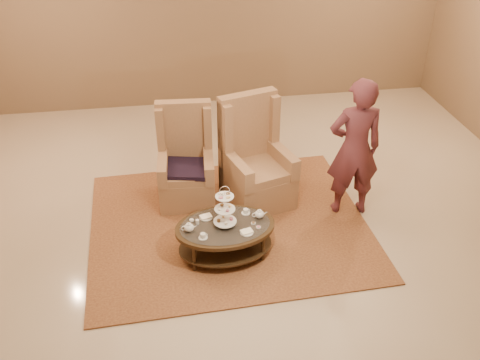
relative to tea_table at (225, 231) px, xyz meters
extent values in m
plane|color=tan|center=(0.29, 0.18, -0.34)|extent=(8.00, 8.00, 0.00)
cube|color=white|center=(0.29, 0.18, -0.34)|extent=(8.00, 8.00, 0.02)
cube|color=brown|center=(0.29, 4.18, 1.41)|extent=(8.00, 0.04, 3.50)
cube|color=#946134|center=(0.11, 0.53, -0.33)|extent=(3.38, 2.85, 0.02)
cylinder|color=black|center=(-0.37, -0.22, -0.15)|extent=(0.05, 0.05, 0.36)
cylinder|color=black|center=(0.39, -0.17, -0.15)|extent=(0.05, 0.05, 0.36)
cylinder|color=black|center=(-0.39, 0.17, -0.15)|extent=(0.05, 0.05, 0.36)
cylinder|color=black|center=(0.37, 0.22, -0.15)|extent=(0.05, 0.05, 0.36)
cylinder|color=white|center=(0.00, 0.00, 0.30)|extent=(0.01, 0.01, 0.45)
torus|color=white|center=(0.00, 0.00, 0.53)|extent=(0.12, 0.02, 0.12)
cylinder|color=silver|center=(0.00, 0.00, 0.13)|extent=(0.27, 0.27, 0.01)
cylinder|color=silver|center=(0.00, 0.00, 0.29)|extent=(0.24, 0.24, 0.01)
cylinder|color=silver|center=(0.00, 0.00, 0.46)|extent=(0.21, 0.21, 0.01)
cylinder|color=#AF5A66|center=(0.07, 0.00, 0.15)|extent=(0.04, 0.04, 0.03)
cylinder|color=tan|center=(0.00, 0.07, 0.15)|extent=(0.04, 0.04, 0.03)
cylinder|color=brown|center=(-0.07, -0.01, 0.15)|extent=(0.04, 0.04, 0.03)
cylinder|color=beige|center=(0.00, -0.07, 0.15)|extent=(0.04, 0.04, 0.03)
ellipsoid|color=tan|center=(0.06, 0.02, 0.31)|extent=(0.04, 0.04, 0.03)
ellipsoid|color=brown|center=(-0.02, 0.06, 0.31)|extent=(0.04, 0.04, 0.03)
ellipsoid|color=beige|center=(-0.06, -0.02, 0.31)|extent=(0.04, 0.04, 0.03)
ellipsoid|color=#AF5A66|center=(0.02, -0.06, 0.31)|extent=(0.04, 0.04, 0.03)
cube|color=brown|center=(0.04, 0.03, 0.47)|extent=(0.04, 0.03, 0.02)
cube|color=beige|center=(-0.03, 0.04, 0.47)|extent=(0.04, 0.03, 0.02)
cube|color=#AF5A66|center=(-0.04, -0.03, 0.47)|extent=(0.04, 0.03, 0.02)
cube|color=tan|center=(0.03, -0.04, 0.47)|extent=(0.04, 0.03, 0.02)
ellipsoid|color=silver|center=(-0.40, -0.05, 0.13)|extent=(0.12, 0.12, 0.09)
cylinder|color=silver|center=(-0.40, -0.05, 0.17)|extent=(0.05, 0.05, 0.01)
sphere|color=silver|center=(-0.40, -0.05, 0.18)|extent=(0.02, 0.02, 0.02)
cone|color=silver|center=(-0.33, -0.04, 0.13)|extent=(0.07, 0.03, 0.05)
torus|color=silver|center=(-0.45, -0.05, 0.13)|extent=(0.06, 0.02, 0.06)
ellipsoid|color=silver|center=(0.39, 0.07, 0.13)|extent=(0.12, 0.12, 0.09)
cylinder|color=silver|center=(0.39, 0.07, 0.17)|extent=(0.05, 0.05, 0.01)
sphere|color=silver|center=(0.39, 0.07, 0.18)|extent=(0.02, 0.02, 0.02)
cone|color=silver|center=(0.46, 0.08, 0.13)|extent=(0.07, 0.03, 0.05)
torus|color=silver|center=(0.34, 0.07, 0.13)|extent=(0.06, 0.02, 0.06)
cylinder|color=silver|center=(-0.26, -0.18, 0.08)|extent=(0.11, 0.11, 0.01)
cylinder|color=silver|center=(-0.26, -0.18, 0.11)|extent=(0.06, 0.06, 0.05)
torus|color=silver|center=(-0.23, -0.18, 0.11)|extent=(0.03, 0.01, 0.03)
cylinder|color=silver|center=(0.26, 0.18, 0.08)|extent=(0.11, 0.11, 0.01)
cylinder|color=silver|center=(0.26, 0.18, 0.11)|extent=(0.06, 0.06, 0.05)
torus|color=silver|center=(0.29, 0.18, 0.11)|extent=(0.03, 0.01, 0.03)
cylinder|color=silver|center=(-0.19, 0.17, 0.08)|extent=(0.15, 0.15, 0.01)
cube|color=white|center=(-0.19, 0.17, 0.09)|extent=(0.15, 0.12, 0.02)
cylinder|color=silver|center=(0.21, -0.17, 0.08)|extent=(0.15, 0.15, 0.01)
cube|color=white|center=(0.21, -0.17, 0.09)|extent=(0.15, 0.12, 0.02)
cylinder|color=silver|center=(-0.29, 0.07, 0.10)|extent=(0.04, 0.04, 0.05)
cylinder|color=silver|center=(0.35, -0.10, 0.08)|extent=(0.05, 0.05, 0.01)
cylinder|color=#AF5A66|center=(0.35, -0.10, 0.09)|extent=(0.04, 0.04, 0.01)
cylinder|color=silver|center=(0.31, -0.02, 0.08)|extent=(0.05, 0.05, 0.01)
cylinder|color=brown|center=(0.31, -0.02, 0.09)|extent=(0.04, 0.04, 0.01)
cylinder|color=silver|center=(-0.35, 0.14, 0.08)|extent=(0.05, 0.05, 0.01)
cylinder|color=beige|center=(-0.35, 0.14, 0.09)|extent=(0.04, 0.04, 0.01)
cube|color=#9F704B|center=(-0.34, 1.14, -0.13)|extent=(0.73, 0.73, 0.41)
cube|color=#9F704B|center=(-0.34, 1.09, 0.12)|extent=(0.62, 0.62, 0.10)
cube|color=#9F704B|center=(-0.32, 1.42, 0.30)|extent=(0.69, 0.18, 1.27)
cube|color=#9F704B|center=(-0.61, 1.40, 0.59)|extent=(0.11, 0.22, 0.59)
cube|color=#9F704B|center=(-0.03, 1.36, 0.59)|extent=(0.11, 0.22, 0.59)
cube|color=#9F704B|center=(-0.62, 1.11, 0.20)|extent=(0.16, 0.62, 0.25)
cube|color=#9F704B|center=(-0.06, 1.07, 0.20)|extent=(0.16, 0.62, 0.25)
cube|color=black|center=(-0.34, 1.06, 0.19)|extent=(0.63, 0.59, 0.06)
cube|color=#9F704B|center=(0.55, 0.95, -0.11)|extent=(0.93, 0.93, 0.45)
cube|color=#9F704B|center=(0.56, 0.90, 0.17)|extent=(0.79, 0.79, 0.11)
cube|color=#9F704B|center=(0.46, 1.25, 0.36)|extent=(0.76, 0.36, 1.39)
cube|color=#9F704B|center=(0.16, 1.12, 0.68)|extent=(0.17, 0.26, 0.64)
cube|color=#9F704B|center=(0.78, 1.30, 0.68)|extent=(0.17, 0.26, 0.64)
cube|color=#9F704B|center=(0.26, 0.81, 0.25)|extent=(0.32, 0.68, 0.28)
cube|color=#9F704B|center=(0.86, 0.99, 0.25)|extent=(0.32, 0.68, 0.28)
imported|color=#57252B|center=(1.63, 0.61, 0.55)|extent=(0.66, 0.45, 1.77)
camera|label=1|loc=(-0.57, -4.60, 3.64)|focal=40.00mm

